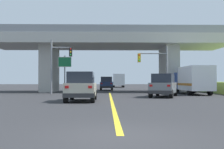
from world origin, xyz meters
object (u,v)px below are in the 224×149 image
Objects in this scene: suv_lead at (81,87)px; highway_sign at (65,65)px; sedan_oncoming at (106,83)px; suv_crossing at (164,85)px; semi_truck_distant at (118,80)px; box_truck at (193,80)px; traffic_signal_farside at (58,61)px; traffic_signal_nearside at (157,64)px.

highway_sign is at bearing 103.17° from suv_lead.
sedan_oncoming is 0.99× the size of highway_sign.
suv_crossing is 1.15× the size of highway_sign.
highway_sign is 27.90m from semi_truck_distant.
box_truck is (4.04, 4.56, 0.52)m from suv_crossing.
highway_sign is 0.61× the size of semi_truck_distant.
traffic_signal_farside is at bearing -91.42° from highway_sign.
highway_sign reaches higher than sedan_oncoming.
highway_sign is (-10.49, 3.48, 0.02)m from traffic_signal_nearside.
box_truck is 1.61× the size of highway_sign.
suv_crossing is 6.12m from box_truck.
traffic_signal_farside reaches higher than highway_sign.
semi_truck_distant is (-2.43, 35.98, 0.52)m from suv_crossing.
suv_crossing is 13.82m from highway_sign.
box_truck is 14.37m from traffic_signal_farside.
traffic_signal_farside reaches higher than box_truck.
suv_lead is 13.03m from traffic_signal_nearside.
traffic_signal_nearside is at bearing -65.62° from sedan_oncoming.
suv_lead is 8.37m from suv_crossing.
highway_sign is at bearing 88.58° from traffic_signal_farside.
suv_lead is 41.13m from semi_truck_distant.
sedan_oncoming is at bearing 125.30° from suv_crossing.
box_truck is at bearing -55.48° from sedan_oncoming.
traffic_signal_nearside is at bearing -18.35° from highway_sign.
box_truck reaches higher than semi_truck_distant.
semi_truck_distant is (-6.48, 31.42, -0.01)m from box_truck.
traffic_signal_nearside is at bearing 2.87° from traffic_signal_farside.
traffic_signal_farside is 1.30× the size of highway_sign.
traffic_signal_farside is (-10.17, 5.19, 2.55)m from suv_crossing.
highway_sign reaches higher than suv_crossing.
traffic_signal_farside is (-5.12, -12.58, 2.55)m from sedan_oncoming.
traffic_signal_nearside is at bearing 105.24° from suv_crossing.
traffic_signal_nearside is (-3.62, 1.16, 1.71)m from box_truck.
traffic_signal_farside reaches higher than traffic_signal_nearside.
highway_sign reaches higher than box_truck.
suv_lead is 0.60× the size of box_truck.
highway_sign is (-10.07, 9.20, 2.25)m from suv_crossing.
highway_sign is at bearing -120.37° from sedan_oncoming.
traffic_signal_nearside is 0.71× the size of semi_truck_distant.
sedan_oncoming is (1.72, 22.70, -0.00)m from suv_lead.
semi_truck_distant is at bearing 83.96° from suv_lead.
traffic_signal_nearside is 11.05m from highway_sign.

